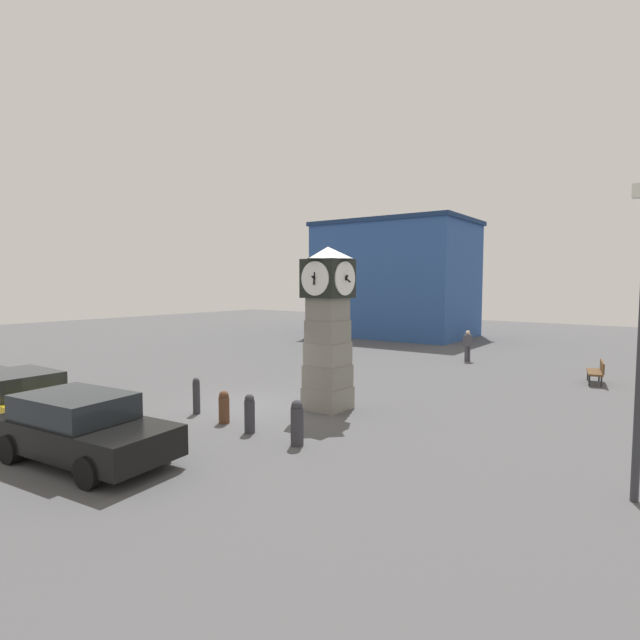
# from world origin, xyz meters

# --- Properties ---
(ground_plane) EXTENTS (80.58, 80.58, 0.00)m
(ground_plane) POSITION_xyz_m (0.00, 0.00, 0.00)
(ground_plane) COLOR #4C4C4F
(clock_tower) EXTENTS (1.69, 1.64, 5.03)m
(clock_tower) POSITION_xyz_m (2.12, 1.23, 2.62)
(clock_tower) COLOR gray
(clock_tower) RESTS_ON ground_plane
(bollard_near_tower) EXTENTS (0.22, 0.22, 1.10)m
(bollard_near_tower) POSITION_xyz_m (-0.66, -1.65, 0.56)
(bollard_near_tower) COLOR #333338
(bollard_near_tower) RESTS_ON ground_plane
(bollard_mid_row) EXTENTS (0.30, 0.30, 0.92)m
(bollard_mid_row) POSITION_xyz_m (0.75, -1.80, 0.47)
(bollard_mid_row) COLOR brown
(bollard_mid_row) RESTS_ON ground_plane
(bollard_far_row) EXTENTS (0.28, 0.28, 1.03)m
(bollard_far_row) POSITION_xyz_m (1.98, -2.01, 0.52)
(bollard_far_row) COLOR #333338
(bollard_far_row) RESTS_ON ground_plane
(bollard_end_row) EXTENTS (0.31, 0.31, 1.12)m
(bollard_end_row) POSITION_xyz_m (3.62, -2.03, 0.57)
(bollard_end_row) COLOR #333338
(bollard_end_row) RESTS_ON ground_plane
(car_near_tower) EXTENTS (3.91, 2.07, 1.51)m
(car_near_tower) POSITION_xyz_m (-3.28, -5.46, 0.77)
(car_near_tower) COLOR gold
(car_near_tower) RESTS_ON ground_plane
(car_by_building) EXTENTS (4.56, 2.41, 1.49)m
(car_by_building) POSITION_xyz_m (0.56, -5.74, 0.76)
(car_by_building) COLOR black
(car_by_building) RESTS_ON ground_plane
(bench) EXTENTS (0.85, 1.67, 0.90)m
(bench) POSITION_xyz_m (8.15, 10.69, 0.52)
(bench) COLOR brown
(bench) RESTS_ON ground_plane
(pedestrian_near_bench) EXTENTS (0.38, 0.46, 1.55)m
(pedestrian_near_bench) POSITION_xyz_m (2.09, 12.94, 0.88)
(pedestrian_near_bench) COLOR #3F3F47
(pedestrian_near_bench) RESTS_ON ground_plane
(warehouse_blue_far) EXTENTS (11.10, 7.94, 8.34)m
(warehouse_blue_far) POSITION_xyz_m (-6.77, 21.56, 4.18)
(warehouse_blue_far) COLOR #2D5193
(warehouse_blue_far) RESTS_ON ground_plane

